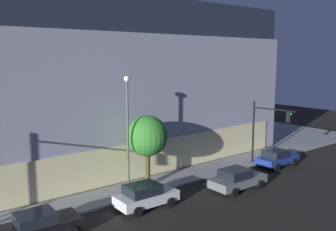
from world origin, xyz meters
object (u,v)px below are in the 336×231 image
(traffic_light_far_corner, at_px, (266,124))
(car_grey, at_px, (237,179))
(street_lamp_sidewalk, at_px, (128,121))
(car_white, at_px, (145,195))
(sidewalk_tree, at_px, (147,136))
(modern_building, at_px, (95,81))
(car_black, at_px, (40,225))
(car_blue, at_px, (277,158))

(traffic_light_far_corner, relative_size, car_grey, 1.24)
(street_lamp_sidewalk, distance_m, car_white, 5.30)
(sidewalk_tree, distance_m, car_white, 4.95)
(modern_building, relative_size, street_lamp_sidewalk, 3.67)
(sidewalk_tree, bearing_deg, car_white, -127.93)
(street_lamp_sidewalk, xyz_separation_m, car_grey, (7.01, -4.10, -4.60))
(traffic_light_far_corner, bearing_deg, car_grey, -160.30)
(modern_building, distance_m, car_black, 21.99)
(car_black, height_order, car_blue, car_blue)
(car_white, xyz_separation_m, car_grey, (7.42, -1.44, -0.04))
(modern_building, xyz_separation_m, car_grey, (1.88, -18.48, -6.47))
(modern_building, height_order, street_lamp_sidewalk, modern_building)
(car_white, distance_m, car_blue, 14.80)
(sidewalk_tree, bearing_deg, car_black, -162.82)
(sidewalk_tree, bearing_deg, traffic_light_far_corner, -10.31)
(street_lamp_sidewalk, height_order, car_white, street_lamp_sidewalk)
(car_white, bearing_deg, traffic_light_far_corner, 3.65)
(traffic_light_far_corner, distance_m, car_blue, 3.31)
(modern_building, bearing_deg, traffic_light_far_corner, -62.55)
(traffic_light_far_corner, bearing_deg, car_black, -177.92)
(street_lamp_sidewalk, height_order, sidewalk_tree, street_lamp_sidewalk)
(street_lamp_sidewalk, relative_size, car_grey, 1.83)
(sidewalk_tree, distance_m, car_blue, 13.15)
(car_black, bearing_deg, car_grey, -6.24)
(car_black, xyz_separation_m, car_white, (6.94, -0.13, 0.05))
(modern_building, xyz_separation_m, car_white, (-5.54, -17.04, -6.43))
(traffic_light_far_corner, xyz_separation_m, sidewalk_tree, (-11.59, 2.11, 0.07))
(modern_building, bearing_deg, car_grey, -84.19)
(car_white, bearing_deg, car_blue, 1.05)
(sidewalk_tree, bearing_deg, modern_building, 77.14)
(traffic_light_far_corner, distance_m, street_lamp_sidewalk, 13.71)
(street_lamp_sidewalk, xyz_separation_m, car_white, (-0.41, -2.65, -4.56))
(street_lamp_sidewalk, distance_m, car_black, 9.04)
(traffic_light_far_corner, xyz_separation_m, car_blue, (0.87, -0.62, -3.13))
(car_black, relative_size, car_grey, 0.93)
(car_black, relative_size, car_white, 1.02)
(street_lamp_sidewalk, bearing_deg, car_blue, -9.40)
(car_black, bearing_deg, sidewalk_tree, 17.18)
(sidewalk_tree, xyz_separation_m, car_blue, (12.46, -2.73, -3.20))
(modern_building, relative_size, sidewalk_tree, 5.70)
(car_black, height_order, car_grey, car_grey)
(sidewalk_tree, height_order, car_grey, sidewalk_tree)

